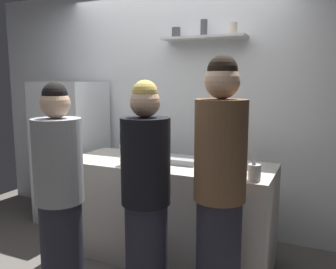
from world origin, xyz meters
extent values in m
cube|color=white|center=(0.00, 1.25, 1.30)|extent=(4.80, 0.10, 2.60)
cube|color=silver|center=(0.36, 1.09, 2.01)|extent=(0.84, 0.22, 0.02)
cylinder|color=#4C4C51|center=(0.07, 1.09, 2.08)|extent=(0.09, 0.09, 0.10)
cylinder|color=#4C4C51|center=(0.36, 1.09, 2.10)|extent=(0.07, 0.07, 0.16)
cylinder|color=beige|center=(0.65, 1.09, 2.08)|extent=(0.07, 0.07, 0.11)
cube|color=silver|center=(-1.12, 0.85, 0.79)|extent=(0.67, 0.61, 1.59)
cylinder|color=#99999E|center=(-0.94, 0.52, 0.87)|extent=(0.02, 0.02, 0.45)
cube|color=#B7B2A8|center=(0.25, 0.49, 0.44)|extent=(1.84, 0.71, 0.88)
cube|color=gray|center=(0.35, 0.52, 0.91)|extent=(0.34, 0.24, 0.05)
cylinder|color=#B2B2B7|center=(1.05, 0.23, 0.94)|extent=(0.09, 0.09, 0.12)
cylinder|color=silver|center=(1.04, 0.23, 0.99)|extent=(0.01, 0.01, 0.16)
cylinder|color=silver|center=(1.05, 0.22, 1.00)|extent=(0.02, 0.01, 0.16)
cylinder|color=silver|center=(1.05, 0.22, 1.00)|extent=(0.03, 0.03, 0.17)
cylinder|color=silver|center=(1.05, 0.22, 1.00)|extent=(0.02, 0.01, 0.16)
cylinder|color=silver|center=(1.05, 0.22, 1.00)|extent=(0.03, 0.01, 0.17)
cylinder|color=silver|center=(1.06, 0.23, 0.99)|extent=(0.01, 0.01, 0.15)
cylinder|color=silver|center=(1.04, 0.22, 0.99)|extent=(0.01, 0.02, 0.15)
cylinder|color=#19471E|center=(-0.33, 0.68, 0.98)|extent=(0.07, 0.07, 0.20)
cylinder|color=#19471E|center=(-0.33, 0.68, 1.13)|extent=(0.03, 0.03, 0.10)
cylinder|color=black|center=(-0.33, 0.68, 1.19)|extent=(0.03, 0.03, 0.02)
cylinder|color=#472814|center=(0.75, 0.46, 0.99)|extent=(0.07, 0.07, 0.22)
cylinder|color=#472814|center=(0.75, 0.46, 1.14)|extent=(0.03, 0.03, 0.08)
cylinder|color=maroon|center=(0.75, 0.46, 1.19)|extent=(0.03, 0.03, 0.02)
cylinder|color=black|center=(0.63, 0.33, 0.98)|extent=(0.08, 0.08, 0.19)
cylinder|color=black|center=(0.63, 0.33, 1.11)|extent=(0.03, 0.03, 0.07)
cylinder|color=gold|center=(0.63, 0.33, 1.15)|extent=(0.03, 0.03, 0.02)
cylinder|color=silver|center=(-0.05, 0.26, 0.97)|extent=(0.09, 0.09, 0.17)
cylinder|color=silver|center=(-0.05, 0.26, 1.06)|extent=(0.05, 0.05, 0.03)
cylinder|color=#268C3F|center=(-0.05, 0.26, 1.09)|extent=(0.06, 0.06, 0.02)
cylinder|color=#262633|center=(-0.19, -0.41, 0.37)|extent=(0.30, 0.30, 0.75)
cylinder|color=gray|center=(-0.19, -0.41, 1.04)|extent=(0.34, 0.34, 0.59)
sphere|color=#D8AD8C|center=(-0.19, -0.41, 1.44)|extent=(0.20, 0.20, 0.20)
sphere|color=black|center=(-0.19, -0.41, 1.50)|extent=(0.17, 0.17, 0.17)
cylinder|color=#262633|center=(0.39, -0.20, 0.38)|extent=(0.30, 0.30, 0.75)
cylinder|color=black|center=(0.39, -0.20, 1.05)|extent=(0.34, 0.34, 0.60)
sphere|color=#D8AD8C|center=(0.39, -0.20, 1.45)|extent=(0.20, 0.20, 0.20)
sphere|color=#D8B759|center=(0.39, -0.20, 1.51)|extent=(0.17, 0.17, 0.17)
cylinder|color=#262633|center=(0.89, -0.12, 0.41)|extent=(0.30, 0.30, 0.83)
cylinder|color=brown|center=(0.89, -0.12, 1.15)|extent=(0.34, 0.34, 0.65)
sphere|color=#D8AD8C|center=(0.89, -0.12, 1.59)|extent=(0.22, 0.22, 0.22)
sphere|color=black|center=(0.89, -0.12, 1.66)|extent=(0.19, 0.19, 0.19)
camera|label=1|loc=(1.50, -2.27, 1.59)|focal=37.55mm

